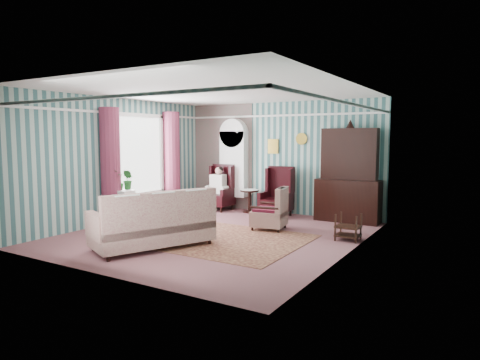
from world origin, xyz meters
The scene contains 17 objects.
floor centered at (0.00, 0.00, 0.00)m, with size 6.00×6.00×0.00m, color brown.
room_shell centered at (-0.62, 0.18, 2.01)m, with size 5.53×6.02×2.91m.
bookcase centered at (-1.35, 2.84, 1.12)m, with size 0.80×0.28×2.24m, color white.
dresser_hutch centered at (1.90, 2.72, 1.18)m, with size 1.50×0.56×2.36m, color black.
wingback_left centered at (-1.60, 2.45, 0.62)m, with size 0.76×0.80×1.25m, color black.
wingback_right centered at (0.15, 2.45, 0.62)m, with size 0.76×0.80×1.25m, color black.
seated_woman centered at (-1.60, 2.45, 0.59)m, with size 0.44×0.40×1.18m, color white, non-canonical shape.
round_side_table centered at (-0.70, 2.60, 0.30)m, with size 0.50×0.50×0.60m, color black.
nest_table centered at (2.47, 0.90, 0.27)m, with size 0.45×0.38×0.54m, color black.
plant_stand centered at (-2.40, -0.30, 0.40)m, with size 0.55×0.35×0.80m, color silver.
rug centered at (0.30, -0.30, 0.01)m, with size 3.20×2.60×0.01m, color #451E17.
sofa centered at (-0.40, -1.45, 0.45)m, with size 2.15×1.09×0.91m, color #B8A98F.
floral_armchair centered at (0.70, 1.00, 0.49)m, with size 0.76×0.86×0.97m, color beige.
coffee_table centered at (-1.29, -0.75, 0.22)m, with size 0.83×0.51×0.44m, color black.
potted_plant_a centered at (-2.49, -0.40, 1.03)m, with size 0.42×0.36×0.47m, color #1A541C.
potted_plant_b centered at (-2.32, -0.15, 1.03)m, with size 0.25×0.20×0.45m, color #214B17.
potted_plant_c centered at (-2.47, -0.29, 0.98)m, with size 0.20×0.20×0.36m, color #174919.
Camera 1 is at (4.86, -7.15, 2.00)m, focal length 32.00 mm.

